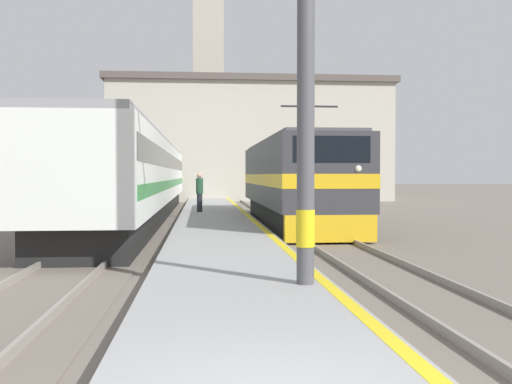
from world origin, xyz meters
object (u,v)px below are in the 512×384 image
object	(u,v)px
person_on_platform	(200,191)
clock_tower	(208,40)
catenary_mast	(310,36)
passenger_train	(141,177)
locomotive_train	(293,181)

from	to	relation	value
person_on_platform	clock_tower	world-z (taller)	clock_tower
person_on_platform	catenary_mast	bearing A→B (deg)	-84.58
passenger_train	catenary_mast	size ratio (longest dim) A/B	3.89
locomotive_train	person_on_platform	size ratio (longest dim) A/B	7.99
catenary_mast	clock_tower	bearing A→B (deg)	91.05
passenger_train	clock_tower	world-z (taller)	clock_tower
catenary_mast	clock_tower	distance (m)	54.46
locomotive_train	clock_tower	size ratio (longest dim) A/B	0.48
locomotive_train	catenary_mast	size ratio (longest dim) A/B	1.82
locomotive_train	passenger_train	xyz separation A→B (m)	(-6.65, 4.10, 0.18)
passenger_train	clock_tower	xyz separation A→B (m)	(3.60, 34.07, 14.07)
locomotive_train	person_on_platform	distance (m)	5.72
person_on_platform	locomotive_train	bearing A→B (deg)	-47.03
passenger_train	person_on_platform	bearing A→B (deg)	1.36
clock_tower	person_on_platform	bearing A→B (deg)	-91.42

